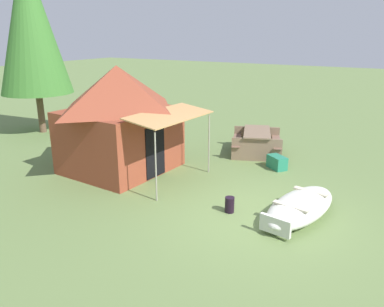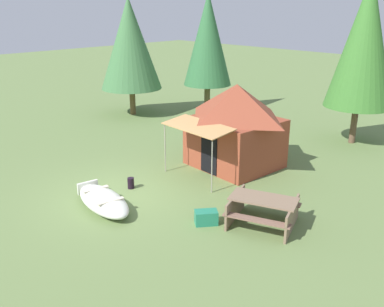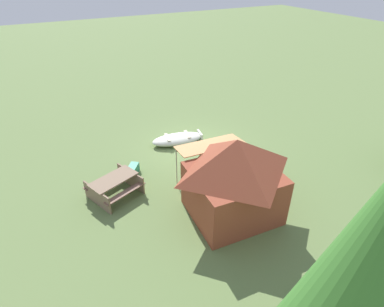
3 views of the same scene
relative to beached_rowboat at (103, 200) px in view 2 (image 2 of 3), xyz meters
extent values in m
plane|color=olive|center=(-0.47, 0.90, -0.24)|extent=(80.00, 80.00, 0.00)
ellipsoid|color=silver|center=(0.01, 0.00, -0.01)|extent=(2.60, 1.39, 0.46)
ellipsoid|color=#4A4B45|center=(0.01, 0.00, 0.03)|extent=(2.39, 1.24, 0.16)
cube|color=beige|center=(0.50, -0.08, 0.18)|extent=(0.26, 0.78, 0.04)
cube|color=beige|center=(-0.47, 0.08, 0.18)|extent=(0.26, 0.78, 0.04)
cube|color=silver|center=(-1.11, 0.18, 0.01)|extent=(0.18, 0.65, 0.35)
cube|color=brown|center=(0.43, 5.29, 0.64)|extent=(2.93, 2.70, 1.75)
pyramid|color=brown|center=(0.43, 5.29, 2.11)|extent=(3.16, 2.91, 1.20)
cube|color=black|center=(0.35, 4.02, 0.50)|extent=(0.76, 0.08, 1.40)
cube|color=tan|center=(0.31, 3.50, 1.56)|extent=(2.56, 1.22, 0.16)
cylinder|color=gray|center=(1.45, 2.98, 0.59)|extent=(0.04, 0.04, 1.66)
cylinder|color=gray|center=(-0.88, 3.13, 0.59)|extent=(0.04, 0.04, 1.66)
cube|color=#806750|center=(3.76, 2.45, 0.50)|extent=(1.91, 1.40, 0.04)
cube|color=#7E5B4B|center=(3.54, 3.05, 0.20)|extent=(1.71, 0.87, 0.04)
cube|color=#7E5B4B|center=(3.99, 1.86, 0.20)|extent=(1.71, 0.87, 0.04)
cube|color=#806750|center=(4.48, 2.73, 0.12)|extent=(0.61, 1.45, 0.72)
cube|color=#806750|center=(3.05, 2.18, 0.12)|extent=(0.61, 1.45, 0.72)
cube|color=#257F5F|center=(2.71, 1.41, -0.05)|extent=(0.63, 0.68, 0.38)
cylinder|color=black|center=(-0.56, 1.39, -0.06)|extent=(0.29, 0.29, 0.35)
cylinder|color=brown|center=(-5.62, 10.26, 0.52)|extent=(0.30, 0.30, 1.51)
cone|color=#31693B|center=(-5.62, 10.26, 3.57)|extent=(2.45, 2.45, 4.61)
cylinder|color=brown|center=(2.19, 10.83, 0.54)|extent=(0.26, 0.26, 1.55)
cone|color=#3C772E|center=(2.19, 10.83, 3.89)|extent=(2.65, 2.65, 5.16)
cylinder|color=brown|center=(-8.15, 7.27, 0.45)|extent=(0.30, 0.30, 1.37)
cone|color=#3F7141|center=(-8.15, 7.27, 3.38)|extent=(3.08, 3.08, 4.50)
camera|label=1|loc=(-7.60, -1.77, 3.55)|focal=35.86mm
camera|label=2|loc=(9.62, -5.97, 5.33)|focal=40.05mm
camera|label=3|loc=(5.51, 12.06, 7.39)|focal=29.53mm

